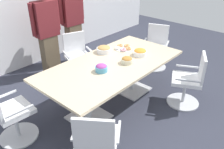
{
  "coord_description": "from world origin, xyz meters",
  "views": [
    {
      "loc": [
        -2.52,
        -2.25,
        2.42
      ],
      "look_at": [
        0.0,
        0.0,
        0.55
      ],
      "focal_mm": 38.13,
      "sensor_mm": 36.0,
      "label": 1
    }
  ],
  "objects_px": {
    "person_standing_1": "(72,20)",
    "office_chair_3": "(189,83)",
    "snack_bowl_chips_orange": "(140,52)",
    "office_chair_2": "(97,145)",
    "snack_bowl_cookies": "(104,49)",
    "person_standing_0": "(47,32)",
    "conference_table": "(112,70)",
    "snack_bowl_candy_mix": "(101,68)",
    "office_chair_0": "(78,59)",
    "office_chair_4": "(155,49)",
    "office_chair_1": "(10,115)",
    "donut_platter": "(123,48)",
    "snack_bowl_pretzels": "(127,60)"
  },
  "relations": [
    {
      "from": "person_standing_0",
      "to": "person_standing_1",
      "type": "xyz_separation_m",
      "value": [
        0.7,
        0.07,
        0.07
      ]
    },
    {
      "from": "office_chair_3",
      "to": "donut_platter",
      "type": "height_order",
      "value": "office_chair_3"
    },
    {
      "from": "conference_table",
      "to": "donut_platter",
      "type": "relative_size",
      "value": 7.72
    },
    {
      "from": "office_chair_2",
      "to": "office_chair_3",
      "type": "height_order",
      "value": "same"
    },
    {
      "from": "office_chair_0",
      "to": "office_chair_1",
      "type": "height_order",
      "value": "same"
    },
    {
      "from": "person_standing_0",
      "to": "office_chair_2",
      "type": "bearing_deg",
      "value": 68.88
    },
    {
      "from": "conference_table",
      "to": "office_chair_0",
      "type": "distance_m",
      "value": 1.13
    },
    {
      "from": "snack_bowl_chips_orange",
      "to": "donut_platter",
      "type": "xyz_separation_m",
      "value": [
        0.02,
        0.39,
        -0.04
      ]
    },
    {
      "from": "office_chair_2",
      "to": "person_standing_1",
      "type": "bearing_deg",
      "value": 108.02
    },
    {
      "from": "snack_bowl_pretzels",
      "to": "donut_platter",
      "type": "height_order",
      "value": "snack_bowl_pretzels"
    },
    {
      "from": "office_chair_4",
      "to": "snack_bowl_chips_orange",
      "type": "distance_m",
      "value": 1.24
    },
    {
      "from": "snack_bowl_cookies",
      "to": "person_standing_1",
      "type": "bearing_deg",
      "value": 72.92
    },
    {
      "from": "office_chair_2",
      "to": "snack_bowl_cookies",
      "type": "relative_size",
      "value": 3.53
    },
    {
      "from": "conference_table",
      "to": "person_standing_0",
      "type": "height_order",
      "value": "person_standing_0"
    },
    {
      "from": "office_chair_0",
      "to": "person_standing_0",
      "type": "bearing_deg",
      "value": -41.78
    },
    {
      "from": "snack_bowl_candy_mix",
      "to": "office_chair_0",
      "type": "bearing_deg",
      "value": 66.01
    },
    {
      "from": "office_chair_1",
      "to": "snack_bowl_cookies",
      "type": "xyz_separation_m",
      "value": [
        1.79,
        -0.05,
        0.4
      ]
    },
    {
      "from": "office_chair_3",
      "to": "snack_bowl_chips_orange",
      "type": "xyz_separation_m",
      "value": [
        -0.28,
        0.82,
        0.4
      ]
    },
    {
      "from": "person_standing_1",
      "to": "person_standing_0",
      "type": "bearing_deg",
      "value": 9.6
    },
    {
      "from": "snack_bowl_cookies",
      "to": "donut_platter",
      "type": "relative_size",
      "value": 0.83
    },
    {
      "from": "snack_bowl_pretzels",
      "to": "snack_bowl_cookies",
      "type": "distance_m",
      "value": 0.57
    },
    {
      "from": "conference_table",
      "to": "snack_bowl_chips_orange",
      "type": "distance_m",
      "value": 0.6
    },
    {
      "from": "office_chair_3",
      "to": "snack_bowl_cookies",
      "type": "relative_size",
      "value": 3.53
    },
    {
      "from": "office_chair_1",
      "to": "snack_bowl_candy_mix",
      "type": "xyz_separation_m",
      "value": [
        1.25,
        -0.5,
        0.4
      ]
    },
    {
      "from": "office_chair_2",
      "to": "person_standing_1",
      "type": "xyz_separation_m",
      "value": [
        1.8,
        2.5,
        0.58
      ]
    },
    {
      "from": "person_standing_1",
      "to": "donut_platter",
      "type": "xyz_separation_m",
      "value": [
        -0.06,
        -1.45,
        -0.22
      ]
    },
    {
      "from": "office_chair_1",
      "to": "donut_platter",
      "type": "distance_m",
      "value": 2.17
    },
    {
      "from": "office_chair_0",
      "to": "snack_bowl_pretzels",
      "type": "height_order",
      "value": "office_chair_0"
    },
    {
      "from": "office_chair_4",
      "to": "snack_bowl_cookies",
      "type": "distance_m",
      "value": 1.5
    },
    {
      "from": "person_standing_0",
      "to": "snack_bowl_chips_orange",
      "type": "xyz_separation_m",
      "value": [
        0.61,
        -1.76,
        -0.11
      ]
    },
    {
      "from": "office_chair_2",
      "to": "person_standing_1",
      "type": "relative_size",
      "value": 0.49
    },
    {
      "from": "office_chair_3",
      "to": "office_chair_0",
      "type": "bearing_deg",
      "value": 79.61
    },
    {
      "from": "snack_bowl_chips_orange",
      "to": "conference_table",
      "type": "bearing_deg",
      "value": 165.38
    },
    {
      "from": "office_chair_2",
      "to": "office_chair_4",
      "type": "xyz_separation_m",
      "value": [
        2.83,
        1.03,
        0.0
      ]
    },
    {
      "from": "office_chair_1",
      "to": "person_standing_1",
      "type": "xyz_separation_m",
      "value": [
        2.19,
        1.25,
        0.58
      ]
    },
    {
      "from": "office_chair_0",
      "to": "person_standing_1",
      "type": "relative_size",
      "value": 0.49
    },
    {
      "from": "office_chair_3",
      "to": "snack_bowl_pretzels",
      "type": "relative_size",
      "value": 4.85
    },
    {
      "from": "conference_table",
      "to": "office_chair_1",
      "type": "distance_m",
      "value": 1.63
    },
    {
      "from": "snack_bowl_chips_orange",
      "to": "donut_platter",
      "type": "distance_m",
      "value": 0.39
    },
    {
      "from": "person_standing_1",
      "to": "office_chair_3",
      "type": "bearing_deg",
      "value": 97.96
    },
    {
      "from": "snack_bowl_chips_orange",
      "to": "donut_platter",
      "type": "height_order",
      "value": "snack_bowl_chips_orange"
    },
    {
      "from": "office_chair_2",
      "to": "snack_bowl_cookies",
      "type": "height_order",
      "value": "office_chair_2"
    },
    {
      "from": "conference_table",
      "to": "donut_platter",
      "type": "xyz_separation_m",
      "value": [
        0.58,
        0.24,
        0.14
      ]
    },
    {
      "from": "snack_bowl_cookies",
      "to": "snack_bowl_chips_orange",
      "type": "height_order",
      "value": "snack_bowl_cookies"
    },
    {
      "from": "office_chair_0",
      "to": "snack_bowl_chips_orange",
      "type": "height_order",
      "value": "office_chair_0"
    },
    {
      "from": "office_chair_0",
      "to": "person_standing_0",
      "type": "relative_size",
      "value": 0.52
    },
    {
      "from": "snack_bowl_candy_mix",
      "to": "office_chair_4",
      "type": "bearing_deg",
      "value": 8.19
    },
    {
      "from": "office_chair_1",
      "to": "office_chair_3",
      "type": "bearing_deg",
      "value": 63.41
    },
    {
      "from": "office_chair_4",
      "to": "snack_bowl_chips_orange",
      "type": "xyz_separation_m",
      "value": [
        -1.12,
        -0.37,
        0.4
      ]
    },
    {
      "from": "person_standing_0",
      "to": "donut_platter",
      "type": "bearing_deg",
      "value": 118.13
    }
  ]
}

